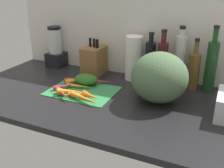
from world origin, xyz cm
name	(u,v)px	position (x,y,z in cm)	size (l,w,h in cm)	color
ground_plane	(114,100)	(0.00, 0.00, -1.50)	(170.00, 80.00, 3.00)	black
wall_back	(140,28)	(0.00, 38.50, 30.00)	(170.00, 3.00, 60.00)	silver
cutting_board	(83,90)	(-19.11, 0.36, 0.40)	(36.84, 27.87, 0.80)	#338C4C
carrot_0	(80,86)	(-21.90, 2.07, 1.84)	(2.08, 2.08, 15.86)	orange
carrot_1	(63,94)	(-24.43, -11.50, 2.38)	(3.16, 3.16, 13.84)	red
carrot_2	(85,99)	(-10.53, -12.02, 2.30)	(3.00, 3.00, 18.00)	orange
carrot_3	(77,80)	(-27.41, 8.37, 2.23)	(2.86, 2.86, 15.30)	red
carrot_4	(100,82)	(-14.55, 12.77, 1.96)	(2.32, 2.32, 14.71)	red
carrot_5	(80,94)	(-16.38, -7.68, 1.93)	(2.27, 2.27, 12.00)	orange
carrot_6	(91,96)	(-9.27, -8.47, 2.54)	(3.49, 3.49, 10.38)	orange
carrot_7	(71,92)	(-21.67, -8.04, 2.58)	(3.57, 3.57, 14.17)	orange
carrot_8	(67,86)	(-28.85, -0.90, 1.98)	(2.37, 2.37, 15.36)	#B2264C
carrot_9	(79,80)	(-26.56, 8.82, 2.25)	(2.89, 2.89, 16.28)	orange
carrot_10	(90,82)	(-19.51, 8.85, 2.47)	(3.34, 3.34, 10.25)	red
carrot_greens_pile	(86,79)	(-21.56, 8.58, 3.78)	(14.09, 10.84, 5.96)	#2D6023
winter_squash	(159,77)	(22.14, 6.06, 12.80)	(28.62, 28.37, 25.59)	#4C6B47
knife_block	(94,60)	(-26.56, 27.83, 9.09)	(12.21, 15.61, 23.33)	brown
blender_appliance	(56,49)	(-58.26, 31.12, 12.06)	(11.74, 11.74, 27.93)	black
paper_towel_roll	(134,58)	(0.23, 29.50, 13.46)	(10.21, 10.21, 26.92)	white
bottle_0	(150,61)	(10.13, 29.75, 12.80)	(6.10, 6.10, 30.04)	black
bottle_1	(162,62)	(17.71, 28.35, 13.48)	(6.10, 6.10, 32.39)	#471919
bottle_2	(179,60)	(26.84, 31.88, 15.20)	(6.30, 6.30, 34.49)	silver
bottle_3	(194,70)	(35.57, 29.03, 11.01)	(6.50, 6.50, 29.00)	brown
bottle_4	(211,66)	(44.23, 29.45, 14.92)	(6.13, 6.13, 36.38)	#19421E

